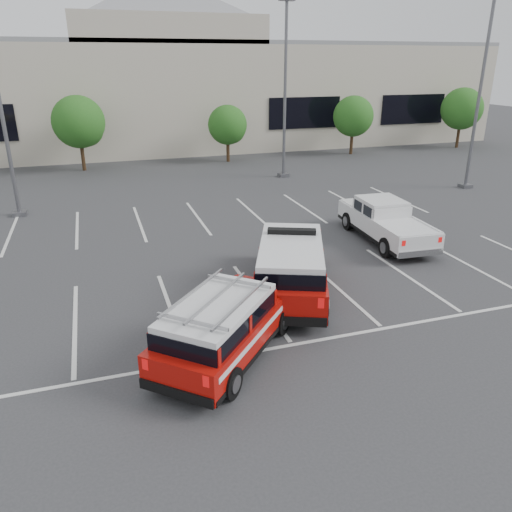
{
  "coord_description": "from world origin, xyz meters",
  "views": [
    {
      "loc": [
        -4.4,
        -13.22,
        6.92
      ],
      "look_at": [
        0.24,
        0.93,
        1.05
      ],
      "focal_mm": 35.0,
      "sensor_mm": 36.0,
      "label": 1
    }
  ],
  "objects_px": {
    "light_pole_left": "(0,102)",
    "ladder_suv": "(225,330)",
    "tree_mid_right": "(229,126)",
    "fire_chief_suv": "(291,269)",
    "white_pickup": "(385,225)",
    "tree_right": "(354,118)",
    "light_pole_mid": "(285,91)",
    "tree_mid_left": "(80,124)",
    "convention_building": "(141,88)",
    "light_pole_right": "(480,94)",
    "tree_far_right": "(462,110)"
  },
  "relations": [
    {
      "from": "tree_mid_right",
      "to": "light_pole_mid",
      "type": "height_order",
      "value": "light_pole_mid"
    },
    {
      "from": "convention_building",
      "to": "light_pole_mid",
      "type": "relative_size",
      "value": 5.86
    },
    {
      "from": "tree_right",
      "to": "ladder_suv",
      "type": "distance_m",
      "value": 30.11
    },
    {
      "from": "tree_mid_left",
      "to": "light_pole_mid",
      "type": "height_order",
      "value": "light_pole_mid"
    },
    {
      "from": "tree_right",
      "to": "light_pole_right",
      "type": "height_order",
      "value": "light_pole_right"
    },
    {
      "from": "tree_mid_right",
      "to": "ladder_suv",
      "type": "xyz_separation_m",
      "value": [
        -6.87,
        -24.86,
        -1.76
      ]
    },
    {
      "from": "light_pole_mid",
      "to": "fire_chief_suv",
      "type": "relative_size",
      "value": 1.71
    },
    {
      "from": "light_pole_left",
      "to": "tree_mid_right",
      "type": "bearing_deg",
      "value": 37.5
    },
    {
      "from": "tree_right",
      "to": "light_pole_right",
      "type": "distance_m",
      "value": 12.32
    },
    {
      "from": "light_pole_left",
      "to": "tree_mid_left",
      "type": "bearing_deg",
      "value": 72.9
    },
    {
      "from": "fire_chief_suv",
      "to": "white_pickup",
      "type": "xyz_separation_m",
      "value": [
        5.51,
        3.44,
        -0.16
      ]
    },
    {
      "from": "convention_building",
      "to": "tree_far_right",
      "type": "relative_size",
      "value": 12.38
    },
    {
      "from": "ladder_suv",
      "to": "tree_mid_left",
      "type": "bearing_deg",
      "value": 139.42
    },
    {
      "from": "tree_far_right",
      "to": "white_pickup",
      "type": "relative_size",
      "value": 0.9
    },
    {
      "from": "tree_mid_left",
      "to": "fire_chief_suv",
      "type": "relative_size",
      "value": 0.81
    },
    {
      "from": "tree_mid_left",
      "to": "ladder_suv",
      "type": "relative_size",
      "value": 1.03
    },
    {
      "from": "fire_chief_suv",
      "to": "white_pickup",
      "type": "relative_size",
      "value": 1.11
    },
    {
      "from": "white_pickup",
      "to": "tree_mid_right",
      "type": "bearing_deg",
      "value": 98.16
    },
    {
      "from": "tree_right",
      "to": "light_pole_left",
      "type": "relative_size",
      "value": 0.43
    },
    {
      "from": "tree_right",
      "to": "convention_building",
      "type": "bearing_deg",
      "value": 146.63
    },
    {
      "from": "tree_right",
      "to": "ladder_suv",
      "type": "bearing_deg",
      "value": -124.17
    },
    {
      "from": "fire_chief_suv",
      "to": "tree_mid_right",
      "type": "bearing_deg",
      "value": 102.3
    },
    {
      "from": "light_pole_mid",
      "to": "ladder_suv",
      "type": "distance_m",
      "value": 21.23
    },
    {
      "from": "tree_mid_left",
      "to": "light_pole_right",
      "type": "xyz_separation_m",
      "value": [
        20.91,
        -12.05,
        2.14
      ]
    },
    {
      "from": "tree_mid_right",
      "to": "white_pickup",
      "type": "relative_size",
      "value": 0.74
    },
    {
      "from": "tree_right",
      "to": "fire_chief_suv",
      "type": "height_order",
      "value": "tree_right"
    },
    {
      "from": "white_pickup",
      "to": "ladder_suv",
      "type": "xyz_separation_m",
      "value": [
        -8.4,
        -6.35,
        0.09
      ]
    },
    {
      "from": "tree_mid_right",
      "to": "white_pickup",
      "type": "xyz_separation_m",
      "value": [
        1.52,
        -18.51,
        -1.85
      ]
    },
    {
      "from": "tree_right",
      "to": "tree_far_right",
      "type": "xyz_separation_m",
      "value": [
        10.0,
        0.0,
        0.27
      ]
    },
    {
      "from": "light_pole_right",
      "to": "fire_chief_suv",
      "type": "distance_m",
      "value": 18.42
    },
    {
      "from": "fire_chief_suv",
      "to": "ladder_suv",
      "type": "height_order",
      "value": "fire_chief_suv"
    },
    {
      "from": "fire_chief_suv",
      "to": "ladder_suv",
      "type": "relative_size",
      "value": 1.27
    },
    {
      "from": "convention_building",
      "to": "fire_chief_suv",
      "type": "distance_m",
      "value": 32.02
    },
    {
      "from": "light_pole_right",
      "to": "tree_right",
      "type": "bearing_deg",
      "value": 94.31
    },
    {
      "from": "tree_far_right",
      "to": "fire_chief_suv",
      "type": "height_order",
      "value": "tree_far_right"
    },
    {
      "from": "convention_building",
      "to": "white_pickup",
      "type": "distance_m",
      "value": 29.33
    },
    {
      "from": "tree_far_right",
      "to": "ladder_suv",
      "type": "relative_size",
      "value": 1.03
    },
    {
      "from": "fire_chief_suv",
      "to": "ladder_suv",
      "type": "xyz_separation_m",
      "value": [
        -2.89,
        -2.9,
        -0.07
      ]
    },
    {
      "from": "tree_mid_left",
      "to": "light_pole_mid",
      "type": "xyz_separation_m",
      "value": [
        11.91,
        -6.05,
        2.14
      ]
    },
    {
      "from": "tree_mid_right",
      "to": "tree_right",
      "type": "relative_size",
      "value": 0.9
    },
    {
      "from": "light_pole_left",
      "to": "white_pickup",
      "type": "relative_size",
      "value": 1.89
    },
    {
      "from": "light_pole_mid",
      "to": "ladder_suv",
      "type": "height_order",
      "value": "light_pole_mid"
    },
    {
      "from": "tree_mid_left",
      "to": "ladder_suv",
      "type": "distance_m",
      "value": 25.16
    },
    {
      "from": "convention_building",
      "to": "tree_far_right",
      "type": "xyz_separation_m",
      "value": [
        24.91,
        -9.82,
        -1.68
      ]
    },
    {
      "from": "light_pole_left",
      "to": "ladder_suv",
      "type": "height_order",
      "value": "light_pole_left"
    },
    {
      "from": "tree_mid_left",
      "to": "tree_right",
      "type": "relative_size",
      "value": 1.1
    },
    {
      "from": "tree_far_right",
      "to": "ladder_suv",
      "type": "xyz_separation_m",
      "value": [
        -26.87,
        -24.86,
        -2.3
      ]
    },
    {
      "from": "tree_mid_left",
      "to": "fire_chief_suv",
      "type": "xyz_separation_m",
      "value": [
        6.01,
        -21.95,
        -2.23
      ]
    },
    {
      "from": "tree_mid_right",
      "to": "tree_far_right",
      "type": "relative_size",
      "value": 0.82
    },
    {
      "from": "light_pole_mid",
      "to": "white_pickup",
      "type": "height_order",
      "value": "light_pole_mid"
    }
  ]
}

